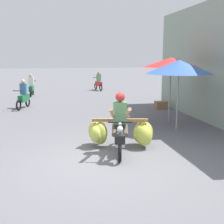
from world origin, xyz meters
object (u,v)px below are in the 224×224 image
motorbike_distant_ahead_left (31,87)px  motorbike_distant_ahead_right (24,97)px  market_umbrella_further_along (171,62)px  motorbike_main_loaded (122,131)px  motorbike_distant_far_ahead (99,83)px  market_umbrella_near_shop (179,67)px  produce_crate (161,105)px

motorbike_distant_ahead_left → motorbike_distant_ahead_right: same height
market_umbrella_further_along → motorbike_main_loaded: bearing=-131.7°
motorbike_distant_ahead_left → motorbike_distant_far_ahead: (4.69, 2.30, 0.00)m
market_umbrella_near_shop → motorbike_distant_ahead_right: bearing=135.8°
produce_crate → motorbike_distant_ahead_left: bearing=137.2°
motorbike_main_loaded → produce_crate: (3.28, 5.53, -0.31)m
motorbike_distant_ahead_left → motorbike_main_loaded: bearing=-74.7°
motorbike_main_loaded → market_umbrella_near_shop: (2.31, 1.61, 1.64)m
motorbike_distant_far_ahead → motorbike_main_loaded: bearing=-96.4°
motorbike_distant_ahead_left → motorbike_distant_ahead_right: (-0.06, -4.52, 0.00)m
market_umbrella_further_along → produce_crate: size_ratio=4.36×
motorbike_distant_ahead_right → market_umbrella_further_along: bearing=-35.3°
motorbike_distant_far_ahead → market_umbrella_further_along: market_umbrella_further_along is taller
motorbike_distant_ahead_left → motorbike_distant_far_ahead: same height
motorbike_distant_ahead_left → market_umbrella_near_shop: market_umbrella_near_shop is taller
produce_crate → motorbike_distant_far_ahead: bearing=101.9°
motorbike_distant_far_ahead → market_umbrella_near_shop: market_umbrella_near_shop is taller
motorbike_distant_ahead_left → market_umbrella_further_along: bearing=-56.4°
motorbike_distant_ahead_right → produce_crate: bearing=-12.5°
market_umbrella_near_shop → produce_crate: market_umbrella_near_shop is taller
motorbike_distant_far_ahead → motorbike_distant_ahead_left: bearing=-153.9°
motorbike_main_loaded → motorbike_distant_far_ahead: (1.55, 13.78, 0.08)m
motorbike_distant_ahead_left → market_umbrella_further_along: size_ratio=0.66×
motorbike_main_loaded → motorbike_distant_ahead_right: (-3.20, 6.97, 0.08)m
motorbike_distant_ahead_right → motorbike_distant_ahead_left: bearing=89.3°
motorbike_distant_ahead_left → market_umbrella_further_along: (5.71, -8.60, 1.69)m
market_umbrella_near_shop → market_umbrella_further_along: size_ratio=0.97×
market_umbrella_further_along → produce_crate: market_umbrella_further_along is taller
market_umbrella_near_shop → market_umbrella_further_along: 1.31m
motorbike_distant_ahead_right → motorbike_distant_far_ahead: (4.74, 6.81, 0.00)m
motorbike_distant_ahead_left → market_umbrella_further_along: market_umbrella_further_along is taller
motorbike_main_loaded → motorbike_distant_ahead_right: 7.67m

